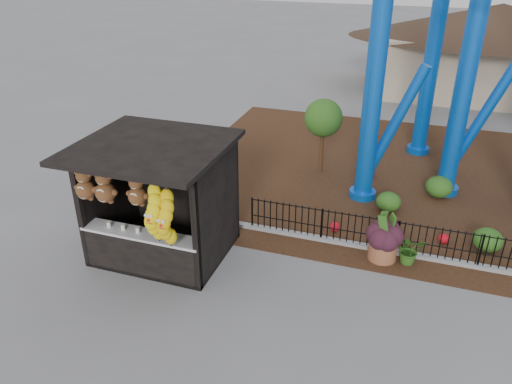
% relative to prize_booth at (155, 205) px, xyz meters
% --- Properties ---
extents(ground, '(120.00, 120.00, 0.00)m').
position_rel_prize_booth_xyz_m(ground, '(3.00, -0.89, -1.54)').
color(ground, slate).
rests_on(ground, ground).
extents(mulch_bed, '(18.00, 12.00, 0.02)m').
position_rel_prize_booth_xyz_m(mulch_bed, '(7.00, 7.11, -1.53)').
color(mulch_bed, '#331E11').
rests_on(mulch_bed, ground).
extents(curb, '(18.00, 0.18, 0.12)m').
position_rel_prize_booth_xyz_m(curb, '(7.00, 2.11, -1.48)').
color(curb, gray).
rests_on(curb, ground).
extents(prize_booth, '(3.50, 3.40, 3.12)m').
position_rel_prize_booth_xyz_m(prize_booth, '(0.00, 0.00, 0.00)').
color(prize_booth, black).
rests_on(prize_booth, ground).
extents(picket_fence, '(12.20, 0.06, 1.00)m').
position_rel_prize_booth_xyz_m(picket_fence, '(7.90, 2.11, -1.04)').
color(picket_fence, black).
rests_on(picket_fence, ground).
extents(terracotta_planter, '(0.95, 0.95, 0.60)m').
position_rel_prize_booth_xyz_m(terracotta_planter, '(5.48, 1.78, -1.24)').
color(terracotta_planter, '#965636').
rests_on(terracotta_planter, ground).
extents(planter_foliage, '(0.70, 0.70, 0.64)m').
position_rel_prize_booth_xyz_m(planter_foliage, '(5.48, 1.78, -0.62)').
color(planter_foliage, black).
rests_on(planter_foliage, terracotta_planter).
extents(potted_plant, '(0.87, 0.82, 0.77)m').
position_rel_prize_booth_xyz_m(potted_plant, '(6.13, 1.81, -1.15)').
color(potted_plant, '#1B4F17').
rests_on(potted_plant, ground).
extents(landscaping, '(8.07, 3.75, 0.68)m').
position_rel_prize_booth_xyz_m(landscaping, '(7.75, 4.52, -1.23)').
color(landscaping, '#285318').
rests_on(landscaping, mulch_bed).
extents(pavilion, '(15.00, 15.00, 4.80)m').
position_rel_prize_booth_xyz_m(pavilion, '(9.00, 19.11, 1.53)').
color(pavilion, '#BFAD8C').
rests_on(pavilion, ground).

